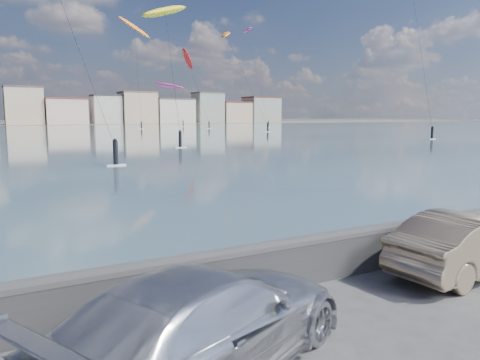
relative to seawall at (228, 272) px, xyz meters
name	(u,v)px	position (x,y,z in m)	size (l,w,h in m)	color
ground	(311,360)	(0.00, -2.70, -0.58)	(700.00, 700.00, 0.00)	#333335
bay_water	(5,135)	(0.00, 88.80, -0.58)	(500.00, 177.00, 0.00)	#375465
seawall	(228,272)	(0.00, 0.00, 0.00)	(400.00, 0.36, 1.08)	#28282B
car_silver	(205,321)	(-1.53, -2.21, 0.19)	(2.17, 5.34, 1.55)	#BABCC2
car_champagne	(469,243)	(5.62, -1.35, 0.15)	(1.54, 4.41, 1.45)	tan
kitesurfer_3	(188,60)	(47.19, 113.51, 17.89)	(7.37, 10.11, 21.92)	red
kitesurfer_5	(169,86)	(53.39, 145.00, 12.77)	(10.07, 19.77, 15.21)	#E5338C
kitesurfer_7	(165,13)	(17.26, 49.76, 15.79)	(9.10, 12.61, 18.53)	yellow
kitesurfer_8	(134,28)	(35.52, 123.54, 26.92)	(9.98, 14.41, 31.29)	orange
kitesurfer_11	(247,32)	(70.03, 120.53, 28.34)	(4.47, 19.65, 30.38)	#E5338C
kitesurfer_12	(226,37)	(46.81, 89.88, 20.81)	(7.50, 16.00, 23.64)	orange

